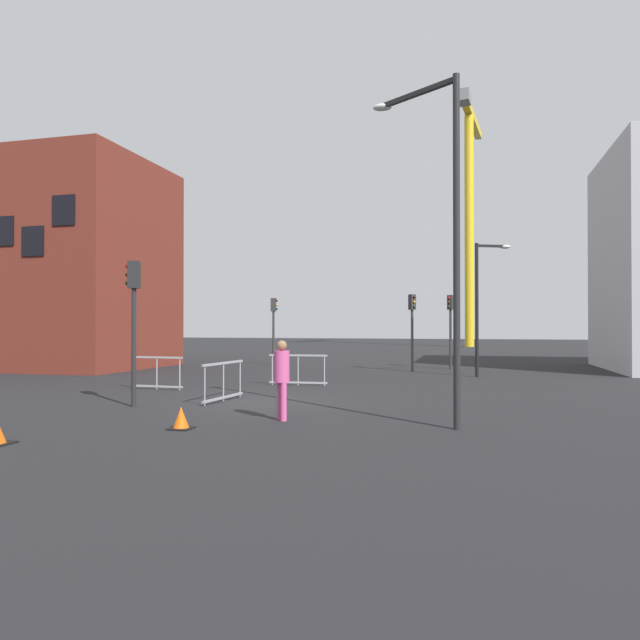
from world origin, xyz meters
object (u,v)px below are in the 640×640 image
at_px(streetlamp_tall, 444,218).
at_px(traffic_light_near, 450,319).
at_px(pedestrian_walking, 282,374).
at_px(traffic_cone_striped, 181,419).
at_px(traffic_light_median, 412,319).
at_px(construction_crane, 469,194).
at_px(streetlamp_short, 482,296).
at_px(traffic_light_crosswalk, 134,308).
at_px(traffic_light_island, 274,320).

xyz_separation_m(streetlamp_tall, traffic_light_near, (-0.41, 16.50, -1.89)).
distance_m(streetlamp_tall, traffic_light_near, 16.61).
distance_m(pedestrian_walking, traffic_cone_striped, 2.39).
distance_m(traffic_light_median, pedestrian_walking, 14.62).
distance_m(streetlamp_tall, traffic_light_median, 14.79).
bearing_deg(streetlamp_tall, construction_crane, 89.44).
xyz_separation_m(streetlamp_short, pedestrian_walking, (-4.48, -12.40, -2.26)).
relative_size(traffic_light_median, traffic_light_crosswalk, 0.94).
height_order(streetlamp_short, pedestrian_walking, streetlamp_short).
height_order(streetlamp_tall, pedestrian_walking, streetlamp_tall).
xyz_separation_m(streetlamp_tall, traffic_light_median, (-2.04, 14.52, -1.92)).
xyz_separation_m(traffic_light_island, pedestrian_walking, (6.07, -17.04, -1.38)).
relative_size(construction_crane, traffic_light_island, 6.78).
xyz_separation_m(construction_crane, streetlamp_short, (0.50, -35.36, -11.96)).
distance_m(traffic_light_median, traffic_cone_striped, 16.47).
height_order(construction_crane, traffic_cone_striped, construction_crane).
xyz_separation_m(streetlamp_short, traffic_light_median, (-3.01, 2.09, -0.90)).
height_order(streetlamp_short, traffic_light_near, streetlamp_short).
relative_size(streetlamp_tall, pedestrian_walking, 4.07).
xyz_separation_m(streetlamp_short, traffic_light_crosswalk, (-8.85, -11.31, -0.76)).
distance_m(streetlamp_short, traffic_cone_striped, 15.53).
height_order(construction_crane, traffic_light_crosswalk, construction_crane).
xyz_separation_m(traffic_light_crosswalk, traffic_light_near, (7.48, 15.37, -0.12)).
bearing_deg(streetlamp_tall, traffic_light_crosswalk, 171.88).
xyz_separation_m(traffic_light_median, traffic_cone_striped, (-3.10, -16.03, -2.18)).
xyz_separation_m(construction_crane, traffic_light_island, (-10.05, -30.72, -12.84)).
bearing_deg(pedestrian_walking, traffic_light_near, 79.30).
distance_m(streetlamp_short, traffic_light_near, 4.38).
bearing_deg(traffic_light_crosswalk, traffic_cone_striped, -43.78).
xyz_separation_m(streetlamp_short, traffic_light_near, (-1.37, 4.06, -0.87)).
distance_m(traffic_light_median, traffic_light_near, 2.57).
xyz_separation_m(construction_crane, traffic_light_median, (-2.51, -33.27, -12.86)).
relative_size(traffic_light_island, traffic_light_near, 1.00).
relative_size(streetlamp_short, traffic_light_island, 1.54).
xyz_separation_m(construction_crane, traffic_light_near, (-0.87, -31.29, -12.83)).
bearing_deg(pedestrian_walking, streetlamp_short, 70.11).
height_order(traffic_light_island, traffic_light_near, traffic_light_near).
bearing_deg(streetlamp_short, traffic_light_median, 145.25).
relative_size(streetlamp_tall, traffic_light_median, 2.04).
xyz_separation_m(traffic_light_median, traffic_light_crosswalk, (-5.84, -13.40, 0.15)).
bearing_deg(pedestrian_walking, streetlamp_tall, -0.61).
height_order(traffic_light_median, traffic_light_island, traffic_light_island).
bearing_deg(traffic_cone_striped, traffic_light_island, 103.44).
height_order(traffic_light_median, traffic_cone_striped, traffic_light_median).
xyz_separation_m(traffic_light_crosswalk, traffic_light_island, (-1.70, 15.95, -0.12)).
height_order(streetlamp_tall, traffic_cone_striped, streetlamp_tall).
xyz_separation_m(traffic_light_median, pedestrian_walking, (-1.47, -14.49, -1.36)).
bearing_deg(construction_crane, streetlamp_tall, -90.56).
height_order(streetlamp_tall, traffic_light_crosswalk, streetlamp_tall).
distance_m(traffic_light_crosswalk, traffic_light_near, 17.10).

